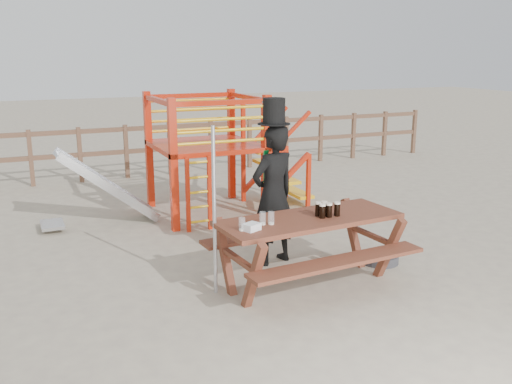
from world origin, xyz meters
The scene contains 10 objects.
ground centered at (0.00, 0.00, 0.00)m, with size 60.00×60.00×0.00m, color #B2A68A.
back_fence centered at (0.00, 7.00, 0.74)m, with size 15.09×0.09×1.20m.
playground_fort centered at (0.12, 3.58, 1.07)m, with size 4.71×1.84×2.10m.
picnic_table centered at (0.28, 0.04, 0.54)m, with size 2.33×1.69×0.86m.
man_with_hat centered at (0.21, 0.91, 0.99)m, with size 0.78×0.62×2.21m.
metal_pole centered at (-0.84, 0.29, 0.99)m, with size 0.04×0.04×1.99m, color #B2B2B7.
parasol_base centered at (1.53, 0.30, 0.06)m, with size 0.50×0.50×0.21m.
paper_bag centered at (-0.56, -0.15, 0.90)m, with size 0.18×0.14×0.08m, color white.
stout_pints centered at (0.47, -0.01, 0.95)m, with size 0.28×0.18×0.17m.
empty_glasses centered at (-0.43, -0.05, 0.93)m, with size 0.47×0.18×0.15m.
Camera 1 is at (-2.96, -5.66, 2.80)m, focal length 40.00 mm.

